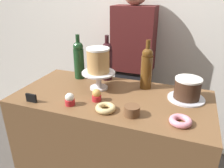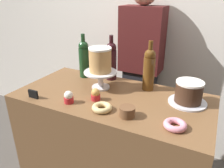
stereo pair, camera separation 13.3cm
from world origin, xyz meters
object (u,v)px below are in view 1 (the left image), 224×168
at_px(wine_bottle_dark_red, 107,60).
at_px(donut_pink, 180,121).
at_px(wine_bottle_green, 79,59).
at_px(cookie_stack, 132,111).
at_px(donut_glazed, 105,108).
at_px(cupcake_caramel, 97,95).
at_px(price_sign_chalkboard, 31,98).
at_px(white_layer_cake, 98,60).
at_px(chocolate_round_cake, 187,88).
at_px(wine_bottle_amber, 147,68).
at_px(cupcake_vanilla, 70,99).
at_px(barista_figure, 133,70).
at_px(cake_stand_pedestal, 99,77).

distance_m(wine_bottle_dark_red, donut_pink, 0.71).
bearing_deg(wine_bottle_green, cookie_stack, -36.77).
xyz_separation_m(donut_glazed, cookie_stack, (0.15, 0.00, 0.01)).
xyz_separation_m(cupcake_caramel, price_sign_chalkboard, (-0.35, -0.15, -0.01)).
relative_size(white_layer_cake, chocolate_round_cake, 1.02).
height_order(white_layer_cake, chocolate_round_cake, white_layer_cake).
distance_m(chocolate_round_cake, wine_bottle_amber, 0.29).
distance_m(cupcake_vanilla, donut_pink, 0.61).
bearing_deg(price_sign_chalkboard, wine_bottle_dark_red, 60.00).
relative_size(wine_bottle_amber, cupcake_caramel, 4.38).
height_order(wine_bottle_dark_red, cupcake_caramel, wine_bottle_dark_red).
height_order(wine_bottle_amber, barista_figure, barista_figure).
distance_m(wine_bottle_amber, barista_figure, 0.57).
distance_m(white_layer_cake, wine_bottle_dark_red, 0.19).
bearing_deg(cookie_stack, donut_pink, 1.61).
bearing_deg(cupcake_caramel, cupcake_vanilla, -140.39).
distance_m(donut_glazed, price_sign_chalkboard, 0.45).
height_order(cake_stand_pedestal, wine_bottle_green, wine_bottle_green).
bearing_deg(cookie_stack, cupcake_caramel, 160.20).
height_order(cupcake_vanilla, donut_pink, cupcake_vanilla).
bearing_deg(cake_stand_pedestal, wine_bottle_green, 148.56).
bearing_deg(cupcake_caramel, donut_glazed, -44.30).
distance_m(cake_stand_pedestal, cupcake_vanilla, 0.28).
bearing_deg(price_sign_chalkboard, wine_bottle_green, 79.57).
distance_m(cake_stand_pedestal, white_layer_cake, 0.12).
xyz_separation_m(wine_bottle_green, cupcake_vanilla, (0.15, -0.40, -0.11)).
distance_m(cupcake_vanilla, barista_figure, 0.89).
distance_m(white_layer_cake, wine_bottle_green, 0.26).
distance_m(cupcake_caramel, cookie_stack, 0.26).
bearing_deg(wine_bottle_green, wine_bottle_dark_red, 13.17).
relative_size(cupcake_caramel, donut_glazed, 0.66).
bearing_deg(cake_stand_pedestal, wine_bottle_amber, 22.55).
distance_m(cupcake_vanilla, price_sign_chalkboard, 0.24).
distance_m(wine_bottle_green, cookie_stack, 0.65).
bearing_deg(wine_bottle_amber, cake_stand_pedestal, -157.45).
relative_size(wine_bottle_amber, wine_bottle_dark_red, 1.00).
distance_m(wine_bottle_amber, cupcake_caramel, 0.39).
xyz_separation_m(white_layer_cake, cupcake_caramel, (0.06, -0.17, -0.16)).
height_order(cake_stand_pedestal, donut_glazed, cake_stand_pedestal).
bearing_deg(cupcake_vanilla, chocolate_round_cake, 26.23).
relative_size(white_layer_cake, wine_bottle_dark_red, 0.49).
relative_size(wine_bottle_dark_red, cupcake_vanilla, 4.38).
xyz_separation_m(wine_bottle_green, cookie_stack, (0.51, -0.38, -0.12)).
xyz_separation_m(white_layer_cake, cupcake_vanilla, (-0.06, -0.27, -0.16)).
bearing_deg(price_sign_chalkboard, donut_glazed, 7.47).
xyz_separation_m(cupcake_vanilla, donut_pink, (0.61, 0.02, -0.02)).
relative_size(cake_stand_pedestal, chocolate_round_cake, 1.40).
xyz_separation_m(cake_stand_pedestal, white_layer_cake, (0.00, 0.00, 0.12)).
bearing_deg(wine_bottle_dark_red, wine_bottle_green, -166.83).
bearing_deg(donut_glazed, wine_bottle_green, 133.26).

